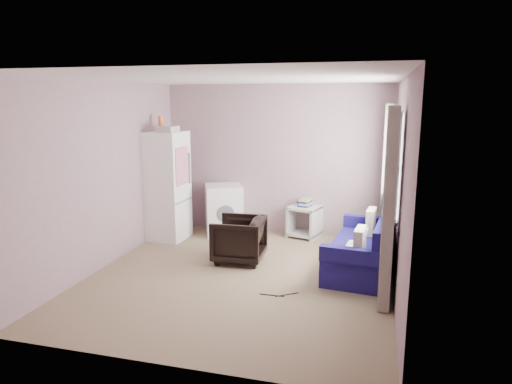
# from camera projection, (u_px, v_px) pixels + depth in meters

# --- Properties ---
(room) EXTENTS (3.84, 4.24, 2.54)m
(room) POSITION_uv_depth(u_px,v_px,m) (241.00, 181.00, 5.66)
(room) COLOR #8C775B
(room) RESTS_ON ground
(armchair) EXTENTS (0.67, 0.71, 0.70)m
(armchair) POSITION_uv_depth(u_px,v_px,m) (239.00, 237.00, 6.41)
(armchair) COLOR black
(armchair) RESTS_ON ground
(fridge) EXTENTS (0.65, 0.63, 1.99)m
(fridge) POSITION_uv_depth(u_px,v_px,m) (166.00, 185.00, 7.36)
(fridge) COLOR white
(fridge) RESTS_ON ground
(washing_machine) EXTENTS (0.79, 0.79, 0.84)m
(washing_machine) POSITION_uv_depth(u_px,v_px,m) (224.00, 209.00, 7.70)
(washing_machine) COLOR white
(washing_machine) RESTS_ON ground
(side_table) EXTENTS (0.58, 0.58, 0.64)m
(side_table) POSITION_uv_depth(u_px,v_px,m) (305.00, 219.00, 7.56)
(side_table) COLOR silver
(side_table) RESTS_ON ground
(sofa) EXTENTS (0.95, 1.77, 0.76)m
(sofa) POSITION_uv_depth(u_px,v_px,m) (365.00, 250.00, 6.07)
(sofa) COLOR navy
(sofa) RESTS_ON ground
(window_dressing) EXTENTS (0.17, 2.62, 2.18)m
(window_dressing) POSITION_uv_depth(u_px,v_px,m) (387.00, 189.00, 5.90)
(window_dressing) COLOR white
(window_dressing) RESTS_ON ground
(floor_cables) EXTENTS (0.44, 0.18, 0.01)m
(floor_cables) POSITION_uv_depth(u_px,v_px,m) (279.00, 295.00, 5.33)
(floor_cables) COLOR black
(floor_cables) RESTS_ON ground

